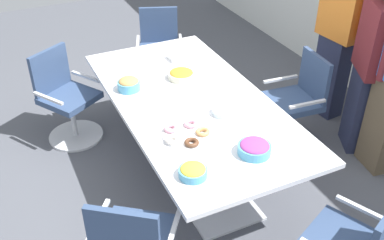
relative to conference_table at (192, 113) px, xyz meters
name	(u,v)px	position (x,y,z in m)	size (l,w,h in m)	color
ground_plane	(192,170)	(0.00, 0.00, -0.63)	(10.00, 10.00, 0.01)	#4C4F56
conference_table	(192,113)	(0.00, 0.00, 0.00)	(2.40, 1.20, 0.75)	silver
office_chair_0	(160,54)	(-1.62, 0.35, -0.22)	(0.70, 0.70, 0.91)	silver
office_chair_1	(67,101)	(-1.02, -0.88, -0.22)	(0.74, 0.74, 0.91)	silver
office_chair_4	(296,106)	(0.01, 1.10, -0.22)	(0.59, 0.59, 0.91)	silver
person_standing_0	(339,29)	(-0.28, 1.75, 0.34)	(0.61, 0.26, 1.84)	#232842
person_standing_1	(371,64)	(0.33, 1.61, 0.26)	(0.58, 0.39, 1.70)	#232842
snack_bowl_chips_orange	(181,74)	(-0.39, 0.08, 0.16)	(0.24, 0.24, 0.08)	beige
snack_bowl_candy_mix	(254,148)	(0.84, 0.09, 0.17)	(0.24, 0.24, 0.10)	#4C9EC6
snack_bowl_chips_yellow	(193,171)	(0.87, -0.40, 0.16)	(0.19, 0.19, 0.08)	#4C9EC6
snack_bowl_cookies	(129,84)	(-0.39, -0.42, 0.18)	(0.20, 0.20, 0.11)	#4C9EC6
donut_platter	(186,134)	(0.44, -0.26, 0.14)	(0.35, 0.35, 0.04)	white
plate_stack	(224,111)	(0.29, 0.15, 0.15)	(0.20, 0.20, 0.04)	white
napkin_pile	(176,57)	(-0.75, 0.19, 0.15)	(0.14, 0.14, 0.06)	white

